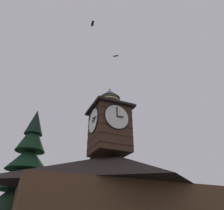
% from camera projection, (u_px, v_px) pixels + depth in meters
% --- Properties ---
extents(building_main, '(16.51, 11.37, 7.27)m').
position_uv_depth(building_main, '(115.00, 196.00, 18.10)').
color(building_main, brown).
rests_on(building_main, ground_plane).
extents(clock_tower, '(4.09, 4.09, 7.39)m').
position_uv_depth(clock_tower, '(109.00, 125.00, 21.12)').
color(clock_tower, '#422B1E').
rests_on(clock_tower, building_main).
extents(pine_tree_behind, '(6.55, 6.55, 15.44)m').
position_uv_depth(pine_tree_behind, '(106.00, 174.00, 23.88)').
color(pine_tree_behind, '#473323').
rests_on(pine_tree_behind, ground_plane).
extents(pine_tree_aside, '(6.35, 6.35, 13.15)m').
position_uv_depth(pine_tree_aside, '(25.00, 174.00, 21.05)').
color(pine_tree_aside, '#473323').
rests_on(pine_tree_aside, ground_plane).
extents(moon, '(2.00, 2.00, 2.00)m').
position_uv_depth(moon, '(90.00, 175.00, 60.70)').
color(moon, silver).
extents(flying_bird_high, '(0.59, 0.52, 0.13)m').
position_uv_depth(flying_bird_high, '(116.00, 56.00, 24.91)').
color(flying_bird_high, black).
extents(flying_bird_low, '(0.27, 0.61, 0.14)m').
position_uv_depth(flying_bird_low, '(92.00, 24.00, 17.98)').
color(flying_bird_low, black).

